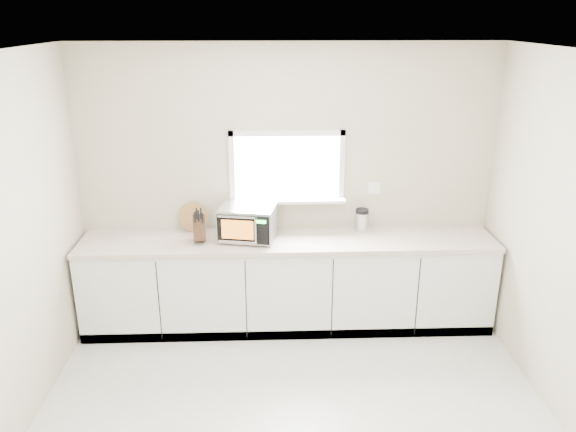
{
  "coord_description": "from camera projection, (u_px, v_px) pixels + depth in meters",
  "views": [
    {
      "loc": [
        -0.18,
        -3.22,
        2.92
      ],
      "look_at": [
        -0.01,
        1.55,
        1.2
      ],
      "focal_mm": 35.0,
      "sensor_mm": 36.0,
      "label": 1
    }
  ],
  "objects": [
    {
      "name": "knife_block",
      "position": [
        199.0,
        226.0,
        5.21
      ],
      "size": [
        0.14,
        0.25,
        0.34
      ],
      "rotation": [
        0.0,
        0.0,
        0.12
      ],
      "color": "#49301A",
      "rests_on": "countertop"
    },
    {
      "name": "microwave",
      "position": [
        248.0,
        222.0,
        5.25
      ],
      "size": [
        0.57,
        0.49,
        0.33
      ],
      "rotation": [
        0.0,
        0.0,
        -0.19
      ],
      "color": "black",
      "rests_on": "countertop"
    },
    {
      "name": "coffee_grinder",
      "position": [
        362.0,
        220.0,
        5.48
      ],
      "size": [
        0.14,
        0.14,
        0.22
      ],
      "rotation": [
        0.0,
        0.0,
        -0.08
      ],
      "color": "#B0B2B7",
      "rests_on": "countertop"
    },
    {
      "name": "countertop",
      "position": [
        288.0,
        241.0,
        5.31
      ],
      "size": [
        3.92,
        0.64,
        0.04
      ],
      "primitive_type": "cube",
      "color": "beige",
      "rests_on": "cabinets"
    },
    {
      "name": "cabinets",
      "position": [
        288.0,
        284.0,
        5.47
      ],
      "size": [
        3.92,
        0.6,
        0.88
      ],
      "primitive_type": "cube",
      "color": "silver",
      "rests_on": "ground"
    },
    {
      "name": "back_wall",
      "position": [
        287.0,
        185.0,
        5.44
      ],
      "size": [
        4.0,
        0.17,
        2.7
      ],
      "color": "beige",
      "rests_on": "ground"
    },
    {
      "name": "cutting_board",
      "position": [
        193.0,
        217.0,
        5.46
      ],
      "size": [
        0.29,
        0.07,
        0.29
      ],
      "primitive_type": "cylinder",
      "rotation": [
        1.4,
        0.0,
        0.0
      ],
      "color": "#AD7343",
      "rests_on": "countertop"
    }
  ]
}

